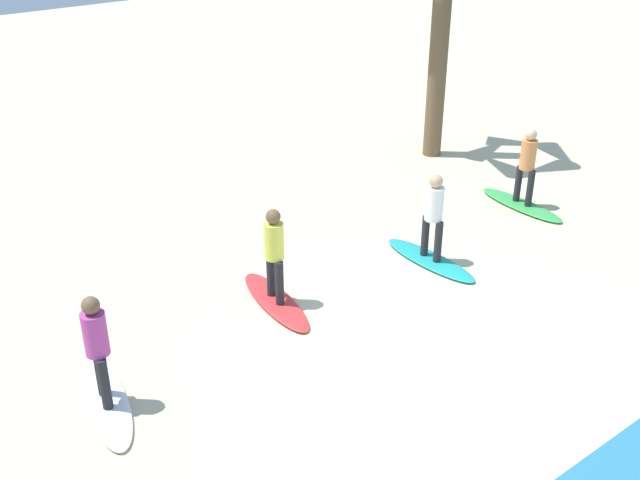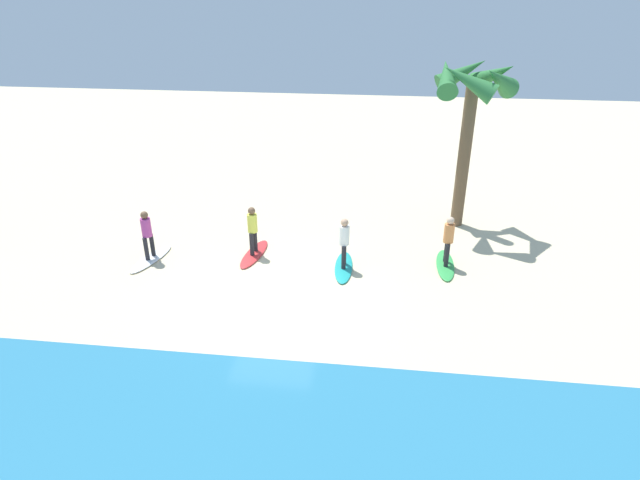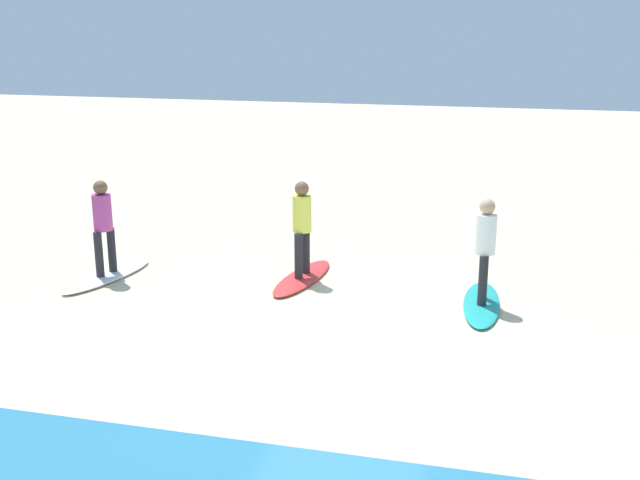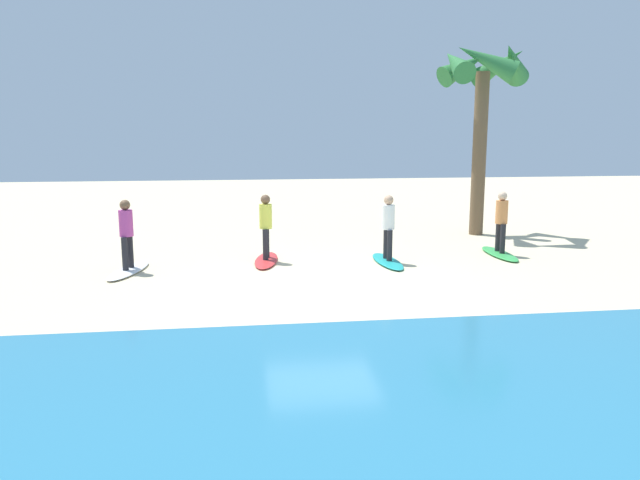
{
  "view_description": "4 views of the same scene",
  "coord_description": "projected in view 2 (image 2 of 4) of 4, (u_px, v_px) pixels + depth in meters",
  "views": [
    {
      "loc": [
        7.0,
        6.58,
        6.76
      ],
      "look_at": [
        0.07,
        -2.49,
        0.8
      ],
      "focal_mm": 42.33,
      "sensor_mm": 36.0,
      "label": 1
    },
    {
      "loc": [
        -2.98,
        13.05,
        8.34
      ],
      "look_at": [
        -1.26,
        -1.12,
        1.3
      ],
      "focal_mm": 29.86,
      "sensor_mm": 36.0,
      "label": 2
    },
    {
      "loc": [
        -2.27,
        9.92,
        4.37
      ],
      "look_at": [
        0.56,
        -1.38,
        1.02
      ],
      "focal_mm": 43.86,
      "sensor_mm": 36.0,
      "label": 3
    },
    {
      "loc": [
        1.77,
        12.8,
        3.26
      ],
      "look_at": [
        -0.04,
        -0.58,
        0.85
      ],
      "focal_mm": 33.76,
      "sensor_mm": 36.0,
      "label": 4
    }
  ],
  "objects": [
    {
      "name": "surfer_teal",
      "position": [
        344.0,
        239.0,
        16.55
      ],
      "size": [
        0.32,
        0.46,
        1.64
      ],
      "color": "#232328",
      "rests_on": "surfboard_teal"
    },
    {
      "name": "surfboard_green",
      "position": [
        445.0,
        265.0,
        17.12
      ],
      "size": [
        0.62,
        2.12,
        0.09
      ],
      "primitive_type": "ellipsoid",
      "rotation": [
        0.0,
        0.0,
        1.54
      ],
      "color": "green",
      "rests_on": "ground"
    },
    {
      "name": "palm_tree",
      "position": [
        472.0,
        93.0,
        17.91
      ],
      "size": [
        2.88,
        3.03,
        6.09
      ],
      "color": "brown",
      "rests_on": "ground"
    },
    {
      "name": "surfboard_red",
      "position": [
        254.0,
        254.0,
        17.8
      ],
      "size": [
        0.84,
        2.16,
        0.09
      ],
      "primitive_type": "ellipsoid",
      "rotation": [
        0.0,
        0.0,
        1.44
      ],
      "color": "red",
      "rests_on": "ground"
    },
    {
      "name": "surfboard_white",
      "position": [
        151.0,
        259.0,
        17.5
      ],
      "size": [
        1.01,
        2.17,
        0.09
      ],
      "primitive_type": "ellipsoid",
      "rotation": [
        0.0,
        0.0,
        1.35
      ],
      "color": "white",
      "rests_on": "ground"
    },
    {
      "name": "surfer_green",
      "position": [
        448.0,
        237.0,
        16.68
      ],
      "size": [
        0.32,
        0.46,
        1.64
      ],
      "color": "#232328",
      "rests_on": "surfboard_green"
    },
    {
      "name": "surfer_white",
      "position": [
        147.0,
        231.0,
        17.06
      ],
      "size": [
        0.32,
        0.45,
        1.64
      ],
      "color": "#232328",
      "rests_on": "surfboard_white"
    },
    {
      "name": "surfer_red",
      "position": [
        253.0,
        227.0,
        17.36
      ],
      "size": [
        0.32,
        0.46,
        1.64
      ],
      "color": "#232328",
      "rests_on": "surfboard_red"
    },
    {
      "name": "surfboard_teal",
      "position": [
        344.0,
        267.0,
        16.99
      ],
      "size": [
        0.63,
        2.12,
        0.09
      ],
      "primitive_type": "ellipsoid",
      "rotation": [
        0.0,
        0.0,
        1.6
      ],
      "color": "teal",
      "rests_on": "ground"
    },
    {
      "name": "ground_plane",
      "position": [
        273.0,
        294.0,
        15.63
      ],
      "size": [
        60.0,
        60.0,
        0.0
      ],
      "primitive_type": "plane",
      "color": "beige"
    }
  ]
}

